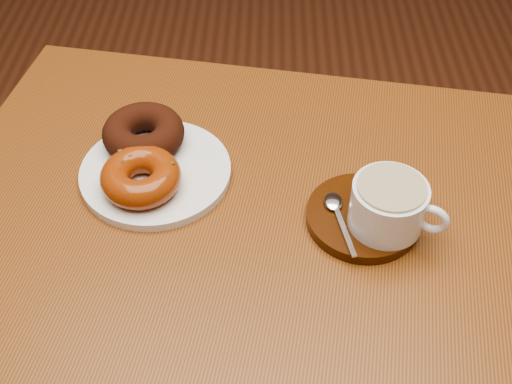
{
  "coord_description": "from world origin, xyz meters",
  "views": [
    {
      "loc": [
        0.19,
        -0.9,
        1.39
      ],
      "look_at": [
        0.17,
        -0.32,
        0.78
      ],
      "focal_mm": 45.0,
      "sensor_mm": 36.0,
      "label": 1
    }
  ],
  "objects_px": {
    "saucer": "(363,217)",
    "donut_plate": "(156,172)",
    "coffee_cup": "(389,205)",
    "cafe_table": "(242,259)"
  },
  "relations": [
    {
      "from": "saucer",
      "to": "donut_plate",
      "type": "bearing_deg",
      "value": 164.25
    },
    {
      "from": "coffee_cup",
      "to": "saucer",
      "type": "bearing_deg",
      "value": 174.09
    },
    {
      "from": "donut_plate",
      "to": "coffee_cup",
      "type": "relative_size",
      "value": 1.76
    },
    {
      "from": "cafe_table",
      "to": "coffee_cup",
      "type": "distance_m",
      "value": 0.26
    },
    {
      "from": "cafe_table",
      "to": "saucer",
      "type": "xyz_separation_m",
      "value": [
        0.16,
        -0.03,
        0.13
      ]
    },
    {
      "from": "saucer",
      "to": "coffee_cup",
      "type": "xyz_separation_m",
      "value": [
        0.03,
        -0.02,
        0.04
      ]
    },
    {
      "from": "saucer",
      "to": "coffee_cup",
      "type": "relative_size",
      "value": 1.23
    },
    {
      "from": "donut_plate",
      "to": "coffee_cup",
      "type": "bearing_deg",
      "value": -17.3
    },
    {
      "from": "donut_plate",
      "to": "coffee_cup",
      "type": "xyz_separation_m",
      "value": [
        0.3,
        -0.09,
        0.04
      ]
    },
    {
      "from": "donut_plate",
      "to": "saucer",
      "type": "xyz_separation_m",
      "value": [
        0.28,
        -0.08,
        0.0
      ]
    }
  ]
}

